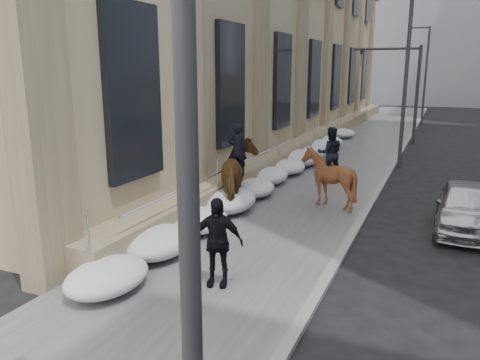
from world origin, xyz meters
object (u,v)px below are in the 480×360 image
object	(u,v)px
mounted_horse_left	(240,173)
mounted_horse_right	(328,174)
pedestrian	(217,242)
car_silver	(466,207)

from	to	relation	value
mounted_horse_left	mounted_horse_right	xyz separation A→B (m)	(2.59, 1.33, -0.06)
mounted_horse_left	pedestrian	xyz separation A→B (m)	(1.82, -5.42, -0.19)
pedestrian	car_silver	size ratio (longest dim) A/B	0.46
mounted_horse_left	pedestrian	distance (m)	5.72
mounted_horse_right	car_silver	size ratio (longest dim) A/B	0.64
mounted_horse_left	car_silver	size ratio (longest dim) A/B	0.70
mounted_horse_left	mounted_horse_right	bearing A→B (deg)	-174.49
mounted_horse_right	pedestrian	bearing A→B (deg)	59.84
mounted_horse_left	pedestrian	size ratio (longest dim) A/B	1.50
mounted_horse_right	pedestrian	distance (m)	6.80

